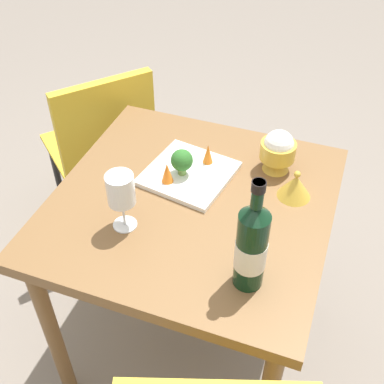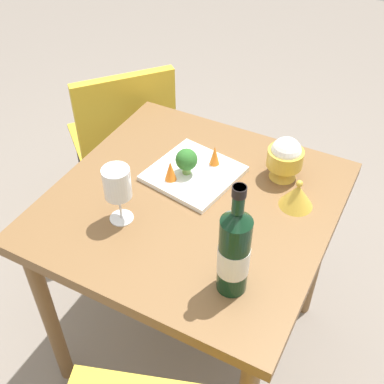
{
  "view_description": "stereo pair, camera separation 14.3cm",
  "coord_description": "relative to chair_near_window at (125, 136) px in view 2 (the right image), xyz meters",
  "views": [
    {
      "loc": [
        1.0,
        0.37,
        1.74
      ],
      "look_at": [
        0.0,
        0.0,
        0.79
      ],
      "focal_mm": 45.81,
      "sensor_mm": 36.0,
      "label": 1
    },
    {
      "loc": [
        0.94,
        0.5,
        1.74
      ],
      "look_at": [
        0.0,
        0.0,
        0.79
      ],
      "focal_mm": 45.81,
      "sensor_mm": 36.0,
      "label": 2
    }
  ],
  "objects": [
    {
      "name": "carrot_garnish_right",
      "position": [
        0.4,
        0.46,
        0.28
      ],
      "size": [
        0.04,
        0.04,
        0.07
      ],
      "color": "orange",
      "rests_on": "serving_plate"
    },
    {
      "name": "rice_bowl_lid",
      "position": [
        0.32,
        0.83,
        0.27
      ],
      "size": [
        0.1,
        0.1,
        0.09
      ],
      "color": "gold",
      "rests_on": "dining_table"
    },
    {
      "name": "wine_glass",
      "position": [
        0.6,
        0.41,
        0.36
      ],
      "size": [
        0.08,
        0.08,
        0.18
      ],
      "color": "white",
      "rests_on": "dining_table"
    },
    {
      "name": "rice_bowl",
      "position": [
        0.21,
        0.75,
        0.3
      ],
      "size": [
        0.11,
        0.11,
        0.14
      ],
      "color": "gold",
      "rests_on": "dining_table"
    },
    {
      "name": "ground_plane",
      "position": [
        0.44,
        0.55,
        -0.53
      ],
      "size": [
        8.0,
        8.0,
        0.0
      ],
      "primitive_type": "plane",
      "color": "gray"
    },
    {
      "name": "carrot_garnish_left",
      "position": [
        0.27,
        0.55,
        0.28
      ],
      "size": [
        0.03,
        0.03,
        0.07
      ],
      "color": "orange",
      "rests_on": "serving_plate"
    },
    {
      "name": "serving_plate",
      "position": [
        0.33,
        0.51,
        0.24
      ],
      "size": [
        0.29,
        0.29,
        0.02
      ],
      "rotation": [
        0.0,
        0.0,
        -0.17
      ],
      "color": "white",
      "rests_on": "dining_table"
    },
    {
      "name": "dining_table",
      "position": [
        0.44,
        0.55,
        0.13
      ],
      "size": [
        0.81,
        0.81,
        0.76
      ],
      "color": "brown",
      "rests_on": "ground_plane"
    },
    {
      "name": "broccoli_floret",
      "position": [
        0.35,
        0.49,
        0.29
      ],
      "size": [
        0.07,
        0.07,
        0.09
      ],
      "color": "#729E4C",
      "rests_on": "serving_plate"
    },
    {
      "name": "wine_bottle",
      "position": [
        0.67,
        0.79,
        0.36
      ],
      "size": [
        0.08,
        0.08,
        0.33
      ],
      "color": "black",
      "rests_on": "dining_table"
    },
    {
      "name": "chair_near_window",
      "position": [
        0.0,
        0.0,
        0.0
      ],
      "size": [
        0.56,
        0.56,
        0.85
      ],
      "rotation": [
        0.0,
        0.0,
        2.43
      ],
      "color": "gold",
      "rests_on": "ground_plane"
    }
  ]
}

